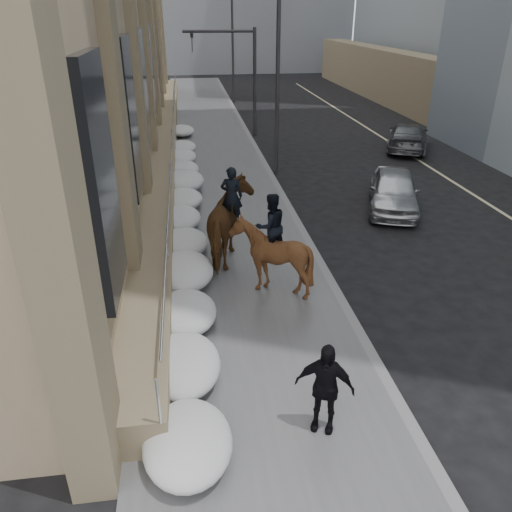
{
  "coord_description": "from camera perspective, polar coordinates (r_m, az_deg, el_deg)",
  "views": [
    {
      "loc": [
        -1.11,
        -8.14,
        6.86
      ],
      "look_at": [
        0.33,
        2.2,
        1.7
      ],
      "focal_mm": 35.0,
      "sensor_mm": 36.0,
      "label": 1
    }
  ],
  "objects": [
    {
      "name": "curb",
      "position": [
        19.73,
        3.5,
        6.1
      ],
      "size": [
        0.24,
        80.0,
        0.12
      ],
      "primitive_type": "cube",
      "color": "slate",
      "rests_on": "ground"
    },
    {
      "name": "ground",
      "position": [
        10.7,
        -0.13,
        -13.56
      ],
      "size": [
        140.0,
        140.0,
        0.0
      ],
      "primitive_type": "plane",
      "color": "black",
      "rests_on": "ground"
    },
    {
      "name": "traffic_signal",
      "position": [
        30.44,
        -2.0,
        20.92
      ],
      "size": [
        4.1,
        0.22,
        6.0
      ],
      "color": "#2D2D30",
      "rests_on": "ground"
    },
    {
      "name": "car_grey",
      "position": [
        28.9,
        16.94,
        12.95
      ],
      "size": [
        3.9,
        5.33,
        1.43
      ],
      "primitive_type": "imported",
      "rotation": [
        0.0,
        0.0,
        2.71
      ],
      "color": "#55595D",
      "rests_on": "ground"
    },
    {
      "name": "mounted_horse_left",
      "position": [
        14.55,
        -2.93,
        3.89
      ],
      "size": [
        1.73,
        2.92,
        2.81
      ],
      "rotation": [
        0.0,
        0.0,
        2.95
      ],
      "color": "#482C15",
      "rests_on": "sidewalk"
    },
    {
      "name": "mounted_horse_right",
      "position": [
        12.91,
        1.69,
        0.47
      ],
      "size": [
        2.11,
        2.24,
        2.67
      ],
      "rotation": [
        0.0,
        0.0,
        3.45
      ],
      "color": "#442713",
      "rests_on": "sidewalk"
    },
    {
      "name": "car_silver",
      "position": [
        19.66,
        15.47,
        7.23
      ],
      "size": [
        3.15,
        4.71,
        1.49
      ],
      "primitive_type": "imported",
      "rotation": [
        0.0,
        0.0,
        -0.35
      ],
      "color": "#B6BABE",
      "rests_on": "ground"
    },
    {
      "name": "pedestrian",
      "position": [
        8.99,
        7.82,
        -14.65
      ],
      "size": [
        1.12,
        0.8,
        1.77
      ],
      "primitive_type": "imported",
      "rotation": [
        0.0,
        0.0,
        -0.4
      ],
      "color": "black",
      "rests_on": "sidewalk"
    },
    {
      "name": "snow_bank",
      "position": [
        17.46,
        -8.41,
        4.56
      ],
      "size": [
        1.7,
        18.1,
        0.76
      ],
      "color": "white",
      "rests_on": "sidewalk"
    },
    {
      "name": "sidewalk",
      "position": [
        19.4,
        -4.15,
        5.73
      ],
      "size": [
        5.0,
        80.0,
        0.12
      ],
      "primitive_type": "cube",
      "color": "#525255",
      "rests_on": "ground"
    },
    {
      "name": "streetlight_far",
      "position": [
        42.37,
        -2.92,
        23.21
      ],
      "size": [
        1.71,
        0.24,
        8.0
      ],
      "color": "#2D2D30",
      "rests_on": "ground"
    },
    {
      "name": "lane_line",
      "position": [
        22.6,
        23.63,
        6.42
      ],
      "size": [
        0.15,
        70.0,
        0.01
      ],
      "primitive_type": "cube",
      "color": "#BFB78C",
      "rests_on": "ground"
    },
    {
      "name": "streetlight_mid",
      "position": [
        22.58,
        2.07,
        20.51
      ],
      "size": [
        1.71,
        0.24,
        8.0
      ],
      "color": "#2D2D30",
      "rests_on": "ground"
    }
  ]
}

